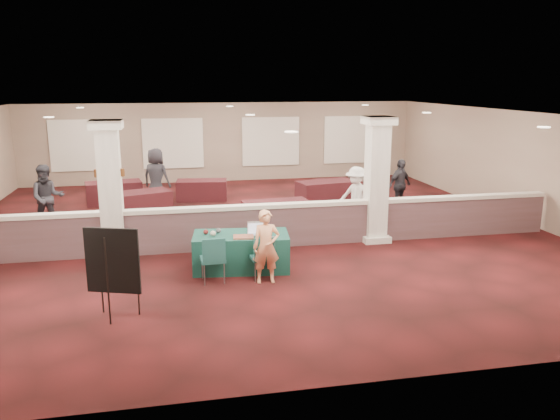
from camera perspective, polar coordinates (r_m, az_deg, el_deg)
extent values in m
plane|color=#3F0F11|center=(15.11, -2.97, -2.24)|extent=(16.00, 16.00, 0.00)
cube|color=#7E6657|center=(22.63, -6.01, 7.05)|extent=(16.00, 0.04, 3.20)
cube|color=#7E6657|center=(7.17, 6.34, -6.79)|extent=(16.00, 0.04, 3.20)
cube|color=#7E6657|center=(17.75, 23.51, 4.29)|extent=(0.04, 16.00, 3.20)
cube|color=white|center=(14.58, -3.13, 9.96)|extent=(16.00, 16.00, 0.02)
cube|color=#523738|center=(13.55, -2.07, -1.88)|extent=(15.60, 0.20, 1.00)
cube|color=beige|center=(13.41, -2.09, 0.39)|extent=(15.60, 0.28, 0.10)
cube|color=beige|center=(13.21, -17.28, 2.03)|extent=(0.50, 0.50, 3.20)
cube|color=beige|center=(13.58, -16.83, -4.27)|extent=(0.70, 0.70, 0.16)
cube|color=beige|center=(13.02, -17.73, 8.51)|extent=(0.72, 0.72, 0.20)
cube|color=beige|center=(14.08, 10.05, 3.10)|extent=(0.50, 0.50, 3.20)
cube|color=beige|center=(14.43, 9.80, -2.85)|extent=(0.70, 0.70, 0.16)
cube|color=beige|center=(13.90, 10.30, 9.19)|extent=(0.72, 0.72, 0.20)
cylinder|color=brown|center=(13.18, -18.61, 3.67)|extent=(0.12, 0.12, 0.18)
cylinder|color=white|center=(13.18, -18.61, 3.67)|extent=(0.09, 0.09, 0.10)
cylinder|color=brown|center=(13.12, -16.18, 3.80)|extent=(0.12, 0.12, 0.18)
cylinder|color=white|center=(13.12, -16.18, 3.80)|extent=(0.09, 0.09, 0.10)
cube|color=#0D3227|center=(12.06, -4.08, -4.35)|extent=(2.18, 1.27, 0.79)
cube|color=#1E5A53|center=(11.46, -1.91, -4.95)|extent=(0.51, 0.51, 0.06)
cube|color=#1E5A53|center=(11.18, -1.63, -4.04)|extent=(0.45, 0.09, 0.45)
cylinder|color=slate|center=(11.32, -2.60, -6.51)|extent=(0.03, 0.03, 0.43)
cylinder|color=slate|center=(11.41, -0.69, -6.33)|extent=(0.03, 0.03, 0.43)
cylinder|color=slate|center=(11.67, -3.07, -5.89)|extent=(0.03, 0.03, 0.43)
cylinder|color=slate|center=(11.76, -1.22, -5.72)|extent=(0.03, 0.03, 0.43)
cube|color=#1E5A53|center=(11.35, -7.04, -5.13)|extent=(0.51, 0.51, 0.06)
cube|color=#1E5A53|center=(11.05, -6.93, -4.18)|extent=(0.47, 0.08, 0.47)
cylinder|color=slate|center=(11.22, -7.90, -6.76)|extent=(0.03, 0.03, 0.45)
cylinder|color=slate|center=(11.27, -5.84, -6.61)|extent=(0.03, 0.03, 0.45)
cylinder|color=slate|center=(11.60, -8.13, -6.08)|extent=(0.03, 0.03, 0.45)
cylinder|color=slate|center=(11.65, -6.13, -5.95)|extent=(0.03, 0.03, 0.45)
cube|color=black|center=(9.79, -17.11, -5.10)|extent=(0.93, 0.36, 1.16)
cylinder|color=black|center=(10.20, -18.24, -6.14)|extent=(0.04, 0.04, 1.54)
cylinder|color=black|center=(9.93, -14.71, -6.43)|extent=(0.04, 0.04, 1.54)
cylinder|color=black|center=(9.68, -17.58, -7.16)|extent=(0.04, 0.04, 1.54)
imported|color=#F3A469|center=(11.15, -1.46, -3.85)|extent=(0.57, 0.39, 1.52)
cube|color=black|center=(17.24, -14.53, 0.61)|extent=(2.08, 1.51, 0.76)
cube|color=black|center=(15.42, -0.36, -0.46)|extent=(1.93, 1.11, 0.75)
cube|color=black|center=(18.49, 4.80, 1.85)|extent=(2.04, 1.31, 0.77)
cube|color=black|center=(19.34, -16.95, 1.77)|extent=(1.94, 1.21, 0.73)
cube|color=black|center=(19.21, -8.16, 2.08)|extent=(1.80, 1.04, 0.70)
cube|color=black|center=(19.27, 6.08, 2.12)|extent=(1.78, 1.29, 0.65)
imported|color=black|center=(16.31, -23.13, 1.18)|extent=(0.97, 0.68, 1.84)
imported|color=silver|center=(15.61, 7.95, 1.38)|extent=(1.12, 1.14, 1.71)
imported|color=black|center=(17.69, 12.40, 2.53)|extent=(1.08, 0.87, 1.66)
imported|color=black|center=(18.52, -12.81, 3.38)|extent=(1.07, 0.90, 1.91)
cube|color=silver|center=(11.89, -2.54, -2.53)|extent=(0.39, 0.29, 0.02)
cube|color=silver|center=(11.98, -2.57, -1.77)|extent=(0.36, 0.06, 0.24)
cube|color=silver|center=(11.98, -2.56, -1.86)|extent=(0.32, 0.04, 0.21)
cube|color=#C54B1F|center=(11.68, -3.84, -2.82)|extent=(0.47, 0.38, 0.03)
sphere|color=beige|center=(11.83, -7.02, -2.45)|extent=(0.12, 0.12, 0.12)
sphere|color=#5C1E12|center=(12.00, -7.77, -2.28)|extent=(0.11, 0.11, 0.11)
sphere|color=#48494D|center=(12.06, -6.46, -2.15)|extent=(0.11, 0.11, 0.11)
cube|color=red|center=(11.67, -0.62, -2.84)|extent=(0.13, 0.05, 0.01)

